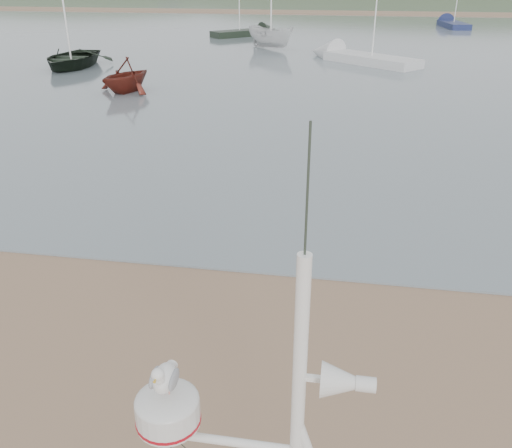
% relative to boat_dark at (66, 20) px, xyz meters
% --- Properties ---
extents(ground, '(560.00, 560.00, 0.00)m').
position_rel_boat_dark_xyz_m(ground, '(12.81, -25.18, -2.63)').
color(ground, '#7D5F48').
rests_on(ground, ground).
extents(sandbar, '(560.00, 7.00, 0.07)m').
position_rel_boat_dark_xyz_m(sandbar, '(12.81, 44.82, -2.56)').
color(sandbar, '#7D5F48').
rests_on(sandbar, water).
extents(hill_ridge, '(620.00, 180.00, 80.00)m').
position_rel_boat_dark_xyz_m(hill_ridge, '(31.32, 209.82, -22.33)').
color(hill_ridge, '#243516').
rests_on(hill_ridge, ground).
extents(boat_dark, '(3.75, 1.24, 5.18)m').
position_rel_boat_dark_xyz_m(boat_dark, '(0.00, 0.00, 0.00)').
color(boat_dark, black).
rests_on(boat_dark, water).
extents(boat_red, '(2.95, 2.36, 2.98)m').
position_rel_boat_dark_xyz_m(boat_red, '(5.73, -5.94, -1.10)').
color(boat_red, '#5D1E15').
rests_on(boat_red, water).
extents(boat_white, '(2.24, 2.23, 4.18)m').
position_rel_boat_dark_xyz_m(boat_white, '(10.19, 9.89, -0.50)').
color(boat_white, silver).
rests_on(boat_white, water).
extents(sailboat_white_near, '(7.38, 6.67, 7.93)m').
position_rel_boat_dark_xyz_m(sailboat_white_near, '(15.41, 5.70, -2.33)').
color(sailboat_white_near, silver).
rests_on(sailboat_white_near, ground).
extents(sailboat_dark_mid, '(5.74, 5.66, 6.46)m').
position_rel_boat_dark_xyz_m(sailboat_dark_mid, '(7.67, 18.29, -2.33)').
color(sailboat_dark_mid, black).
rests_on(sailboat_dark_mid, ground).
extents(sailboat_blue_far, '(2.75, 7.43, 7.20)m').
position_rel_boat_dark_xyz_m(sailboat_blue_far, '(25.15, 29.77, -2.33)').
color(sailboat_blue_far, '#141D49').
rests_on(sailboat_blue_far, ground).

